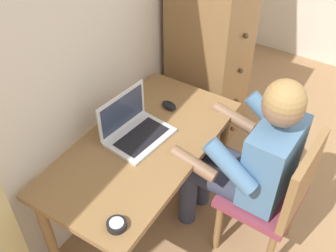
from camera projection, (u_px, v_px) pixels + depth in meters
wall_back at (111, 10)px, 2.14m from camera, size 4.80×0.05×2.50m
desk at (143, 158)px, 2.23m from camera, size 1.19×0.61×0.71m
dresser at (210, 61)px, 2.85m from camera, size 0.52×0.47×1.32m
chair at (276, 194)px, 2.19m from camera, size 0.44×0.42×0.88m
person_seated at (249, 156)px, 2.14m from camera, size 0.54×0.60×1.20m
laptop at (134, 128)px, 2.18m from camera, size 0.37×0.29×0.24m
computer_mouse at (169, 105)px, 2.38m from camera, size 0.08×0.11×0.03m
desk_clock at (117, 225)px, 1.77m from camera, size 0.09×0.09×0.03m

